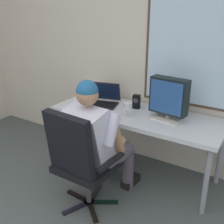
# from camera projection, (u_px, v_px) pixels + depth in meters

# --- Properties ---
(wall_rear) EXTENTS (5.19, 0.08, 2.79)m
(wall_rear) POSITION_uv_depth(u_px,v_px,m) (150.00, 43.00, 3.01)
(wall_rear) COLOR beige
(wall_rear) RESTS_ON ground
(desk) EXTENTS (1.82, 0.68, 0.72)m
(desk) POSITION_uv_depth(u_px,v_px,m) (136.00, 118.00, 2.93)
(desk) COLOR gray
(desk) RESTS_ON ground
(office_chair) EXTENTS (0.60, 0.57, 0.99)m
(office_chair) POSITION_uv_depth(u_px,v_px,m) (79.00, 158.00, 2.38)
(office_chair) COLOR black
(office_chair) RESTS_ON ground
(person_seated) EXTENTS (0.54, 0.78, 1.21)m
(person_seated) POSITION_uv_depth(u_px,v_px,m) (97.00, 139.00, 2.54)
(person_seated) COLOR #4E4655
(person_seated) RESTS_ON ground
(crt_monitor) EXTENTS (0.39, 0.25, 0.42)m
(crt_monitor) POSITION_uv_depth(u_px,v_px,m) (169.00, 98.00, 2.68)
(crt_monitor) COLOR beige
(crt_monitor) RESTS_ON desk
(laptop) EXTENTS (0.43, 0.40, 0.24)m
(laptop) POSITION_uv_depth(u_px,v_px,m) (103.00, 98.00, 3.18)
(laptop) COLOR black
(laptop) RESTS_ON desk
(wine_glass) EXTENTS (0.07, 0.07, 0.15)m
(wine_glass) POSITION_uv_depth(u_px,v_px,m) (127.00, 107.00, 2.78)
(wine_glass) COLOR silver
(wine_glass) RESTS_ON desk
(desk_speaker) EXTENTS (0.09, 0.08, 0.15)m
(desk_speaker) POSITION_uv_depth(u_px,v_px,m) (136.00, 102.00, 3.02)
(desk_speaker) COLOR black
(desk_speaker) RESTS_ON desk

